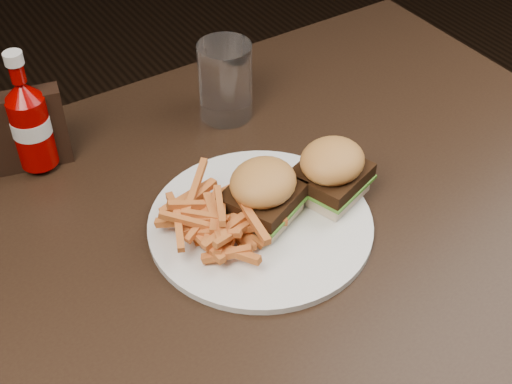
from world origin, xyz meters
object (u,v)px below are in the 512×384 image
plate (260,224)px  dining_table (223,270)px  ketchup_bottle (32,131)px  tumbler (225,83)px

plate → dining_table: bearing=-162.8°
ketchup_bottle → tumbler: tumbler is taller
plate → tumbler: bearing=69.0°
dining_table → tumbler: bearing=58.1°
dining_table → tumbler: size_ratio=9.85×
ketchup_bottle → tumbler: bearing=-6.4°
plate → ketchup_bottle: (-0.19, 0.26, 0.06)m
dining_table → ketchup_bottle: (-0.12, 0.28, 0.08)m
ketchup_bottle → tumbler: size_ratio=0.84×
dining_table → ketchup_bottle: size_ratio=11.75×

